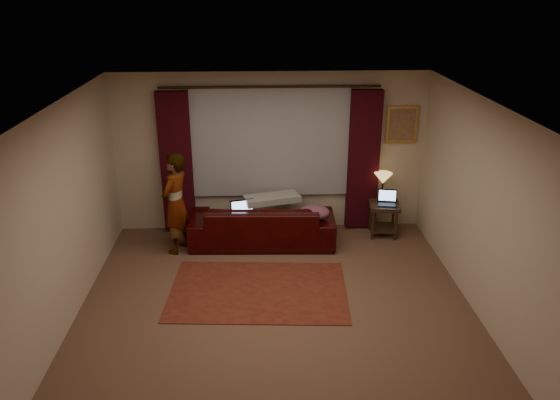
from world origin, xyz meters
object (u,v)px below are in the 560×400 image
object	(u,v)px
sofa	(262,216)
end_table	(383,219)
laptop_sofa	(244,212)
laptop_table	(388,198)
tiffany_lamp	(382,187)
person	(176,203)

from	to	relation	value
sofa	end_table	distance (m)	1.99
laptop_sofa	end_table	distance (m)	2.29
sofa	laptop_table	world-z (taller)	sofa
laptop_sofa	laptop_table	bearing A→B (deg)	-6.72
laptop_table	laptop_sofa	bearing A→B (deg)	-163.05
tiffany_lamp	end_table	bearing A→B (deg)	-84.59
person	laptop_table	bearing A→B (deg)	119.46
laptop_sofa	tiffany_lamp	bearing A→B (deg)	-1.58
sofa	laptop_sofa	size ratio (longest dim) A/B	5.61
tiffany_lamp	laptop_sofa	bearing A→B (deg)	-167.88
tiffany_lamp	sofa	bearing A→B (deg)	-169.56
sofa	end_table	xyz separation A→B (m)	(1.97, 0.20, -0.18)
sofa	person	xyz separation A→B (m)	(-1.30, -0.21, 0.33)
tiffany_lamp	person	world-z (taller)	person
laptop_sofa	laptop_table	size ratio (longest dim) A/B	1.21
sofa	person	distance (m)	1.35
sofa	end_table	size ratio (longest dim) A/B	4.10
sofa	person	bearing A→B (deg)	11.17
end_table	tiffany_lamp	world-z (taller)	tiffany_lamp
sofa	laptop_sofa	xyz separation A→B (m)	(-0.28, -0.12, 0.13)
end_table	tiffany_lamp	distance (m)	0.53
sofa	tiffany_lamp	world-z (taller)	tiffany_lamp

